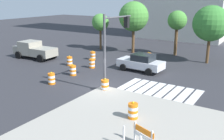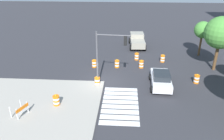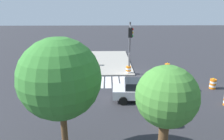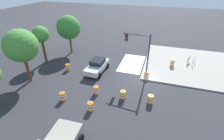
{
  "view_description": "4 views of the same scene",
  "coord_description": "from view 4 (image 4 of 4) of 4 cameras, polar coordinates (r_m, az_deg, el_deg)",
  "views": [
    {
      "loc": [
        10.85,
        -15.6,
        6.83
      ],
      "look_at": [
        0.1,
        1.17,
        1.13
      ],
      "focal_mm": 41.43,
      "sensor_mm": 36.0,
      "label": 1
    },
    {
      "loc": [
        20.5,
        2.14,
        10.99
      ],
      "look_at": [
        0.6,
        0.85,
        1.76
      ],
      "focal_mm": 35.54,
      "sensor_mm": 36.0,
      "label": 2
    },
    {
      "loc": [
        2.9,
        20.53,
        7.18
      ],
      "look_at": [
        2.48,
        0.51,
        0.85
      ],
      "focal_mm": 32.47,
      "sensor_mm": 36.0,
      "label": 3
    },
    {
      "loc": [
        -16.96,
        -1.72,
        10.88
      ],
      "look_at": [
        -0.44,
        3.45,
        1.02
      ],
      "focal_mm": 26.12,
      "sensor_mm": 36.0,
      "label": 4
    }
  ],
  "objects": [
    {
      "name": "traffic_barrel_lane_center",
      "position": [
        22.5,
        -15.23,
        0.92
      ],
      "size": [
        0.56,
        0.56,
        1.02
      ],
      "color": "orange",
      "rests_on": "ground"
    },
    {
      "name": "traffic_barrel_median_far",
      "position": [
        16.85,
        3.84,
        -8.64
      ],
      "size": [
        0.56,
        0.56,
        1.02
      ],
      "color": "orange",
      "rests_on": "ground"
    },
    {
      "name": "street_tree_corner_lot",
      "position": [
        26.85,
        -14.96,
        14.18
      ],
      "size": [
        3.64,
        3.64,
        5.99
      ],
      "color": "brown",
      "rests_on": "ground"
    },
    {
      "name": "traffic_barrel_opposite_curb",
      "position": [
        17.54,
        -5.56,
        -6.99
      ],
      "size": [
        0.56,
        0.56,
        1.02
      ],
      "color": "orange",
      "rests_on": "ground"
    },
    {
      "name": "street_tree_streetside_mid",
      "position": [
        24.75,
        -23.68,
        11.2
      ],
      "size": [
        2.23,
        2.23,
        5.27
      ],
      "color": "brown",
      "rests_on": "ground"
    },
    {
      "name": "traffic_barrel_crosswalk_end",
      "position": [
        17.34,
        -16.86,
        -8.83
      ],
      "size": [
        0.56,
        0.56,
        1.02
      ],
      "color": "orange",
      "rests_on": "ground"
    },
    {
      "name": "sidewalk_corner",
      "position": [
        25.73,
        25.17,
        1.83
      ],
      "size": [
        12.0,
        12.0,
        0.15
      ],
      "primitive_type": "cube",
      "color": "#9E998E",
      "rests_on": "ground"
    },
    {
      "name": "sports_car",
      "position": [
        21.45,
        -5.2,
        1.53
      ],
      "size": [
        4.37,
        2.27,
        1.63
      ],
      "color": "silver",
      "rests_on": "ground"
    },
    {
      "name": "traffic_light_pole",
      "position": [
        19.11,
        9.48,
        7.86
      ],
      "size": [
        0.53,
        3.28,
        5.5
      ],
      "color": "#4C4C51",
      "rests_on": "sidewalk_corner"
    },
    {
      "name": "traffic_barrel_median_near",
      "position": [
        20.49,
        11.94,
        -1.64
      ],
      "size": [
        0.56,
        0.56,
        1.02
      ],
      "color": "orange",
      "rests_on": "ground"
    },
    {
      "name": "traffic_barrel_near_corner",
      "position": [
        15.63,
        -7.51,
        -12.52
      ],
      "size": [
        0.56,
        0.56,
        1.02
      ],
      "color": "orange",
      "rests_on": "ground"
    },
    {
      "name": "traffic_barrel_on_sidewalk",
      "position": [
        24.0,
        20.36,
        2.33
      ],
      "size": [
        0.56,
        0.56,
        1.02
      ],
      "color": "orange",
      "rests_on": "sidewalk_corner"
    },
    {
      "name": "ground_plane",
      "position": [
        20.22,
        9.76,
        -3.38
      ],
      "size": [
        120.0,
        120.0,
        0.0
      ],
      "primitive_type": "plane",
      "color": "#2D2D33"
    },
    {
      "name": "street_tree_streetside_far",
      "position": [
        20.29,
        -29.21,
        7.36
      ],
      "size": [
        3.61,
        3.61,
        6.27
      ],
      "color": "brown",
      "rests_on": "ground"
    },
    {
      "name": "traffic_barrel_far_curb",
      "position": [
        16.71,
        13.27,
        -9.93
      ],
      "size": [
        0.56,
        0.56,
        1.02
      ],
      "color": "orange",
      "rests_on": "ground"
    },
    {
      "name": "construction_barricade",
      "position": [
        25.75,
        25.55,
        3.38
      ],
      "size": [
        1.42,
        1.15,
        1.0
      ],
      "color": "silver",
      "rests_on": "sidewalk_corner"
    },
    {
      "name": "crosswalk_stripes",
      "position": [
        23.87,
        6.98,
        2.33
      ],
      "size": [
        5.85,
        3.2,
        0.02
      ],
      "color": "silver",
      "rests_on": "ground"
    }
  ]
}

